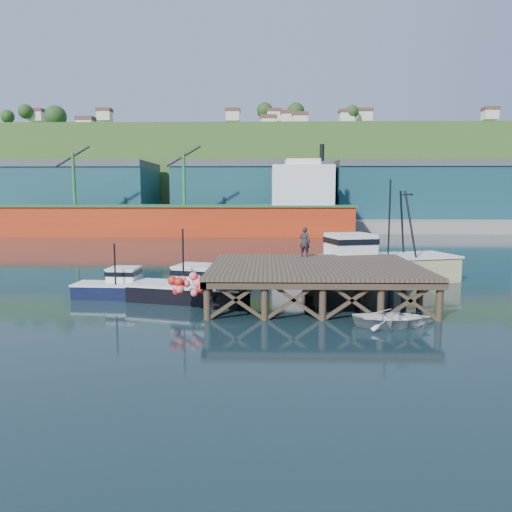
{
  "coord_description": "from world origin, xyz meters",
  "views": [
    {
      "loc": [
        2.76,
        -28.81,
        6.13
      ],
      "look_at": [
        2.07,
        2.0,
        2.36
      ],
      "focal_mm": 35.0,
      "sensor_mm": 36.0,
      "label": 1
    }
  ],
  "objects_px": {
    "boat_navy": "(120,286)",
    "trawler": "(378,261)",
    "boat_black": "(191,287)",
    "dockworker": "(305,242)",
    "dinghy": "(392,318)"
  },
  "relations": [
    {
      "from": "boat_black",
      "to": "dinghy",
      "type": "bearing_deg",
      "value": -13.97
    },
    {
      "from": "boat_black",
      "to": "dinghy",
      "type": "xyz_separation_m",
      "value": [
        10.36,
        -5.62,
        -0.41
      ]
    },
    {
      "from": "boat_black",
      "to": "trawler",
      "type": "bearing_deg",
      "value": 43.15
    },
    {
      "from": "boat_black",
      "to": "dockworker",
      "type": "bearing_deg",
      "value": 43.62
    },
    {
      "from": "boat_black",
      "to": "trawler",
      "type": "relative_size",
      "value": 0.64
    },
    {
      "from": "boat_black",
      "to": "trawler",
      "type": "xyz_separation_m",
      "value": [
        12.36,
        6.76,
        0.71
      ]
    },
    {
      "from": "boat_black",
      "to": "dockworker",
      "type": "distance_m",
      "value": 8.27
    },
    {
      "from": "boat_navy",
      "to": "trawler",
      "type": "distance_m",
      "value": 17.79
    },
    {
      "from": "boat_black",
      "to": "dinghy",
      "type": "distance_m",
      "value": 11.79
    },
    {
      "from": "dinghy",
      "to": "dockworker",
      "type": "xyz_separation_m",
      "value": [
        -3.43,
        9.48,
        2.72
      ]
    },
    {
      "from": "dinghy",
      "to": "dockworker",
      "type": "relative_size",
      "value": 1.86
    },
    {
      "from": "boat_black",
      "to": "dockworker",
      "type": "relative_size",
      "value": 3.75
    },
    {
      "from": "trawler",
      "to": "dinghy",
      "type": "bearing_deg",
      "value": -114.85
    },
    {
      "from": "boat_navy",
      "to": "boat_black",
      "type": "bearing_deg",
      "value": -8.16
    },
    {
      "from": "dockworker",
      "to": "boat_black",
      "type": "bearing_deg",
      "value": 53.06
    }
  ]
}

